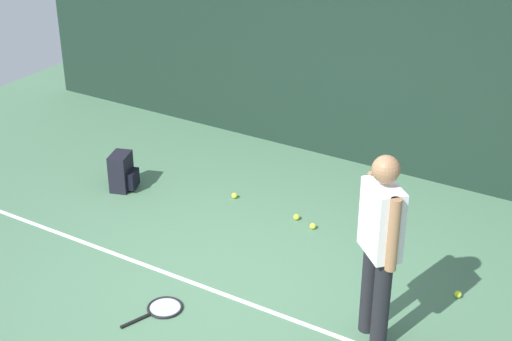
# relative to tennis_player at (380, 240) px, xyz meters

# --- Properties ---
(ground_plane) EXTENTS (12.00, 12.00, 0.00)m
(ground_plane) POSITION_rel_tennis_player_xyz_m (-1.44, 0.08, -0.97)
(ground_plane) COLOR #4C7556
(back_fence) EXTENTS (10.00, 0.10, 2.84)m
(back_fence) POSITION_rel_tennis_player_xyz_m (-1.44, 3.08, 0.45)
(back_fence) COLOR #192D23
(back_fence) RESTS_ON ground
(court_line) EXTENTS (9.00, 0.05, 0.00)m
(court_line) POSITION_rel_tennis_player_xyz_m (-1.44, -0.14, -0.96)
(court_line) COLOR white
(court_line) RESTS_ON ground
(tennis_player) EXTENTS (0.44, 0.43, 1.70)m
(tennis_player) POSITION_rel_tennis_player_xyz_m (0.00, 0.00, 0.00)
(tennis_player) COLOR black
(tennis_player) RESTS_ON ground
(tennis_racket) EXTENTS (0.41, 0.64, 0.03)m
(tennis_racket) POSITION_rel_tennis_player_xyz_m (-1.75, -0.62, -0.95)
(tennis_racket) COLOR black
(tennis_racket) RESTS_ON ground
(backpack) EXTENTS (0.35, 0.35, 0.44)m
(backpack) POSITION_rel_tennis_player_xyz_m (-3.55, 0.98, -0.76)
(backpack) COLOR black
(backpack) RESTS_ON ground
(tennis_ball_near_player) EXTENTS (0.07, 0.07, 0.07)m
(tennis_ball_near_player) POSITION_rel_tennis_player_xyz_m (-2.33, 1.46, -0.93)
(tennis_ball_near_player) COLOR #CCE033
(tennis_ball_near_player) RESTS_ON ground
(tennis_ball_by_fence) EXTENTS (0.07, 0.07, 0.07)m
(tennis_ball_by_fence) POSITION_rel_tennis_player_xyz_m (-1.50, 1.40, -0.93)
(tennis_ball_by_fence) COLOR #CCE033
(tennis_ball_by_fence) RESTS_ON ground
(tennis_ball_mid_court) EXTENTS (0.07, 0.07, 0.07)m
(tennis_ball_mid_court) POSITION_rel_tennis_player_xyz_m (0.44, 0.93, -0.93)
(tennis_ball_mid_court) COLOR #CCE033
(tennis_ball_mid_court) RESTS_ON ground
(tennis_ball_far_left) EXTENTS (0.07, 0.07, 0.07)m
(tennis_ball_far_left) POSITION_rel_tennis_player_xyz_m (-1.26, 1.32, -0.93)
(tennis_ball_far_left) COLOR #CCE033
(tennis_ball_far_left) RESTS_ON ground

